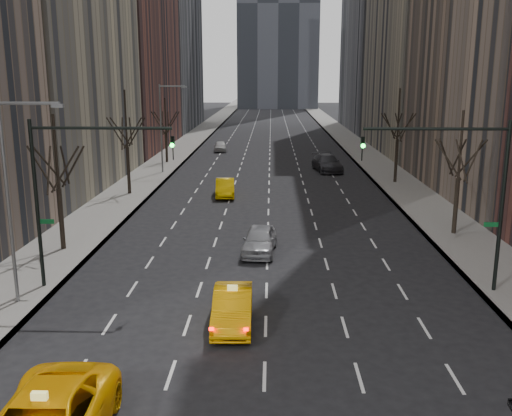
{
  "coord_description": "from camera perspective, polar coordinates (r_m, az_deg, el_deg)",
  "views": [
    {
      "loc": [
        0.18,
        -13.76,
        10.12
      ],
      "look_at": [
        -0.57,
        14.42,
        3.5
      ],
      "focal_mm": 40.0,
      "sensor_mm": 36.0,
      "label": 1
    }
  ],
  "objects": [
    {
      "name": "far_taxi",
      "position": [
        48.46,
        -3.11,
        2.03
      ],
      "size": [
        1.88,
        4.57,
        1.47
      ],
      "primitive_type": "imported",
      "rotation": [
        0.0,
        0.0,
        0.07
      ],
      "color": "#F4BD05",
      "rests_on": "ground"
    },
    {
      "name": "tree_lw_d",
      "position": [
        67.2,
        -8.99,
        7.45
      ],
      "size": [
        3.36,
        3.5,
        7.36
      ],
      "color": "black",
      "rests_on": "ground"
    },
    {
      "name": "streetlight_near",
      "position": [
        26.57,
        -23.02,
        2.41
      ],
      "size": [
        2.83,
        0.22,
        9.0
      ],
      "color": "slate",
      "rests_on": "ground"
    },
    {
      "name": "sidewalk_left",
      "position": [
        85.27,
        -6.9,
        6.35
      ],
      "size": [
        4.5,
        320.0,
        0.15
      ],
      "primitive_type": "cube",
      "color": "slate",
      "rests_on": "ground"
    },
    {
      "name": "tree_lw_b",
      "position": [
        34.61,
        -19.11,
        1.82
      ],
      "size": [
        3.36,
        3.5,
        7.82
      ],
      "color": "black",
      "rests_on": "ground"
    },
    {
      "name": "traffic_mast_left",
      "position": [
        27.77,
        -18.06,
        2.96
      ],
      "size": [
        6.69,
        0.39,
        8.0
      ],
      "color": "black",
      "rests_on": "ground"
    },
    {
      "name": "tree_rw_c",
      "position": [
        55.38,
        13.94,
        6.52
      ],
      "size": [
        3.36,
        3.5,
        8.74
      ],
      "color": "black",
      "rests_on": "ground"
    },
    {
      "name": "silver_sedan_ahead",
      "position": [
        33.05,
        0.35,
        -3.21
      ],
      "size": [
        2.18,
        4.67,
        1.55
      ],
      "primitive_type": "imported",
      "rotation": [
        0.0,
        0.0,
        -0.08
      ],
      "color": "gray",
      "rests_on": "ground"
    },
    {
      "name": "taxi_sedan",
      "position": [
        23.87,
        -2.35,
        -9.91
      ],
      "size": [
        1.69,
        4.58,
        1.5
      ],
      "primitive_type": "imported",
      "rotation": [
        0.0,
        0.0,
        0.02
      ],
      "color": "#F1A005",
      "rests_on": "ground"
    },
    {
      "name": "far_car_white",
      "position": [
        77.35,
        -3.58,
        6.18
      ],
      "size": [
        1.91,
        4.12,
        1.37
      ],
      "primitive_type": "imported",
      "rotation": [
        0.0,
        0.0,
        0.08
      ],
      "color": "#BABABA",
      "rests_on": "ground"
    },
    {
      "name": "traffic_mast_right",
      "position": [
        27.65,
        20.37,
        2.74
      ],
      "size": [
        6.69,
        0.39,
        8.0
      ],
      "color": "black",
      "rests_on": "ground"
    },
    {
      "name": "sidewalk_right",
      "position": [
        85.22,
        9.72,
        6.26
      ],
      "size": [
        4.5,
        320.0,
        0.15
      ],
      "primitive_type": "cube",
      "color": "slate",
      "rests_on": "ground"
    },
    {
      "name": "tree_lw_c",
      "position": [
        49.66,
        -12.75,
        5.86
      ],
      "size": [
        3.36,
        3.5,
        8.74
      ],
      "color": "black",
      "rests_on": "ground"
    },
    {
      "name": "far_suv_grey",
      "position": [
        61.68,
        7.12,
        4.49
      ],
      "size": [
        3.26,
        6.31,
        1.75
      ],
      "primitive_type": "imported",
      "rotation": [
        0.0,
        0.0,
        0.14
      ],
      "color": "#2E2D33",
      "rests_on": "ground"
    },
    {
      "name": "tree_rw_b",
      "position": [
        38.2,
        19.55,
        2.8
      ],
      "size": [
        3.36,
        3.5,
        7.82
      ],
      "color": "black",
      "rests_on": "ground"
    },
    {
      "name": "streetlight_far",
      "position": [
        59.95,
        -9.17,
        8.74
      ],
      "size": [
        2.83,
        0.22,
        9.0
      ],
      "color": "slate",
      "rests_on": "ground"
    }
  ]
}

